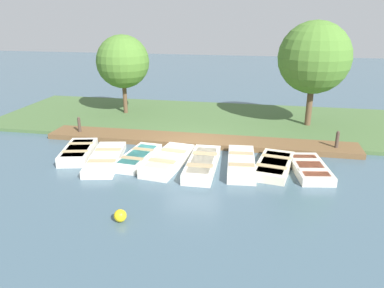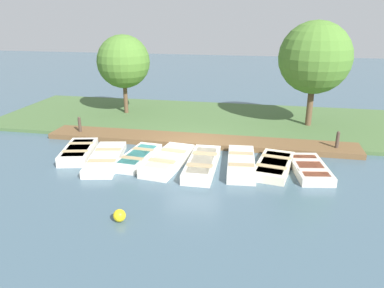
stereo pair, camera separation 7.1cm
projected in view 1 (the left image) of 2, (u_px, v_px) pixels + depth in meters
ground_plane at (193, 151)px, 16.70m from camera, size 80.00×80.00×0.00m
shore_bank at (210, 120)px, 21.30m from camera, size 8.00×24.00×0.17m
dock_walkway at (198, 141)px, 17.70m from camera, size 1.59×14.63×0.25m
rowboat_0 at (78, 152)px, 16.03m from camera, size 2.81×1.72×0.43m
rowboat_1 at (105, 159)px, 15.41m from camera, size 3.60×1.86×0.34m
rowboat_2 at (138, 157)px, 15.51m from camera, size 2.91×1.31×0.36m
rowboat_3 at (168, 160)px, 15.10m from camera, size 3.34×1.61×0.44m
rowboat_4 at (202, 164)px, 14.78m from camera, size 3.40×1.13×0.42m
rowboat_5 at (241, 163)px, 14.86m from camera, size 3.35×1.30×0.40m
rowboat_6 at (274, 165)px, 14.71m from camera, size 3.03×1.73×0.35m
rowboat_7 at (310, 168)px, 14.44m from camera, size 2.82×1.64×0.35m
mooring_post_near at (79, 127)px, 18.54m from camera, size 0.15×0.15×1.01m
mooring_post_far at (337, 142)px, 16.36m from camera, size 0.15×0.15×1.01m
buoy at (120, 216)px, 11.03m from camera, size 0.38×0.38×0.38m
park_tree_far_left at (123, 62)px, 21.49m from camera, size 3.03×3.03×4.71m
park_tree_left at (314, 58)px, 18.88m from camera, size 3.65×3.65×5.54m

